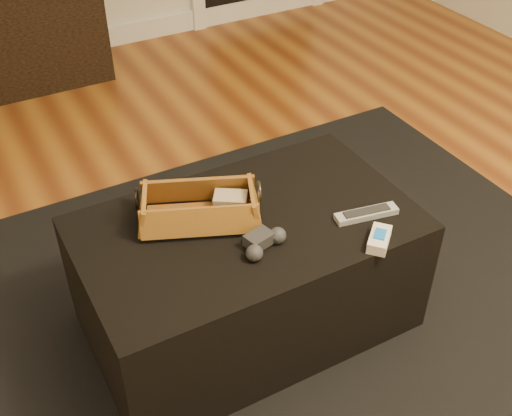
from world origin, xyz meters
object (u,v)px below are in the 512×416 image
tv_remote (194,218)px  cream_gadget (379,239)px  ottoman (247,274)px  wicker_basket (199,209)px  game_controller (263,242)px  silver_remote (366,214)px

tv_remote → cream_gadget: bearing=-21.6°
ottoman → tv_remote: (-0.14, 0.07, 0.23)m
wicker_basket → game_controller: (0.10, -0.20, -0.02)m
ottoman → silver_remote: 0.42m
ottoman → cream_gadget: cream_gadget is taller
game_controller → cream_gadget: 0.33m
game_controller → silver_remote: (0.34, -0.02, -0.01)m
cream_gadget → tv_remote: bearing=141.4°
tv_remote → silver_remote: tv_remote is taller
cream_gadget → ottoman: bearing=136.8°
ottoman → wicker_basket: bearing=146.9°
ottoman → silver_remote: silver_remote is taller
silver_remote → ottoman: bearing=155.8°
wicker_basket → game_controller: wicker_basket is taller
tv_remote → cream_gadget: cream_gadget is taller
tv_remote → game_controller: game_controller is taller
wicker_basket → cream_gadget: (0.40, -0.34, -0.02)m
ottoman → silver_remote: size_ratio=5.01×
wicker_basket → ottoman: bearing=-33.1°
ottoman → game_controller: 0.27m
game_controller → silver_remote: size_ratio=0.78×
game_controller → cream_gadget: (0.30, -0.14, -0.01)m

